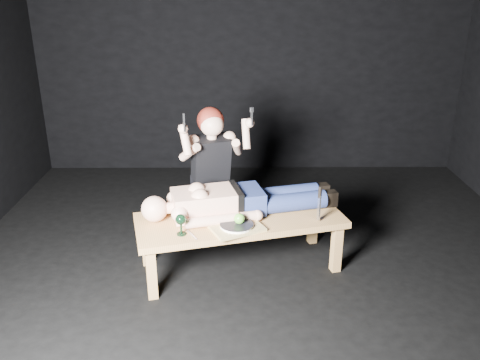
{
  "coord_description": "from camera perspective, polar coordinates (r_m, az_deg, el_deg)",
  "views": [
    {
      "loc": [
        -0.17,
        -3.38,
        2.18
      ],
      "look_at": [
        -0.14,
        0.19,
        0.75
      ],
      "focal_mm": 37.12,
      "sensor_mm": 36.0,
      "label": 1
    }
  ],
  "objects": [
    {
      "name": "apple",
      "position": [
        3.72,
        -0.08,
        -4.46
      ],
      "size": [
        0.08,
        0.08,
        0.08
      ],
      "primitive_type": "sphere",
      "color": "#569C30",
      "rests_on": "plate"
    },
    {
      "name": "plate",
      "position": [
        3.73,
        -0.39,
        -5.22
      ],
      "size": [
        0.33,
        0.33,
        0.02
      ],
      "primitive_type": "cylinder",
      "rotation": [
        0.0,
        0.0,
        0.44
      ],
      "color": "white",
      "rests_on": "serving_tray"
    },
    {
      "name": "lying_man",
      "position": [
        3.97,
        0.3,
        -1.94
      ],
      "size": [
        1.68,
        0.87,
        0.26
      ],
      "primitive_type": null,
      "rotation": [
        0.0,
        0.0,
        0.25
      ],
      "color": "#E6AF92",
      "rests_on": "table"
    },
    {
      "name": "goblet",
      "position": [
        3.66,
        -6.8,
        -5.11
      ],
      "size": [
        0.1,
        0.1,
        0.16
      ],
      "primitive_type": null,
      "rotation": [
        0.0,
        0.0,
        0.25
      ],
      "color": "black",
      "rests_on": "table"
    },
    {
      "name": "back_wall",
      "position": [
        5.92,
        1.23,
        15.2
      ],
      "size": [
        5.0,
        0.0,
        5.0
      ],
      "primitive_type": "plane",
      "rotation": [
        1.57,
        0.0,
        0.0
      ],
      "color": "black",
      "rests_on": "ground"
    },
    {
      "name": "knife_flat",
      "position": [
        3.76,
        1.09,
        -5.5
      ],
      "size": [
        0.09,
        0.16,
        0.01
      ],
      "primitive_type": "cube",
      "rotation": [
        0.0,
        0.0,
        0.49
      ],
      "color": "#B2B2B7",
      "rests_on": "table"
    },
    {
      "name": "kneeling_woman",
      "position": [
        4.36,
        -3.61,
        0.98
      ],
      "size": [
        0.88,
        0.93,
        1.26
      ],
      "primitive_type": null,
      "rotation": [
        0.0,
        0.0,
        0.32
      ],
      "color": "black",
      "rests_on": "ground"
    },
    {
      "name": "table",
      "position": [
        4.03,
        0.01,
        -7.22
      ],
      "size": [
        1.73,
        0.99,
        0.45
      ],
      "primitive_type": "cube",
      "rotation": [
        0.0,
        0.0,
        0.25
      ],
      "color": "#B57E48",
      "rests_on": "ground"
    },
    {
      "name": "carving_knife",
      "position": [
        3.86,
        9.09,
        -2.73
      ],
      "size": [
        0.05,
        0.05,
        0.29
      ],
      "primitive_type": null,
      "rotation": [
        0.0,
        0.0,
        0.25
      ],
      "color": "#B2B2B7",
      "rests_on": "table"
    },
    {
      "name": "serving_tray",
      "position": [
        3.74,
        -0.39,
        -5.5
      ],
      "size": [
        0.46,
        0.41,
        0.02
      ],
      "primitive_type": "cube",
      "rotation": [
        0.0,
        0.0,
        0.44
      ],
      "color": "tan",
      "rests_on": "table"
    },
    {
      "name": "spoon_flat",
      "position": [
        3.84,
        1.19,
        -4.94
      ],
      "size": [
        0.16,
        0.1,
        0.01
      ],
      "primitive_type": "cube",
      "rotation": [
        0.0,
        0.0,
        1.07
      ],
      "color": "#B2B2B7",
      "rests_on": "table"
    },
    {
      "name": "ground",
      "position": [
        4.02,
        2.08,
        -10.99
      ],
      "size": [
        5.0,
        5.0,
        0.0
      ],
      "primitive_type": "plane",
      "color": "black",
      "rests_on": "ground"
    },
    {
      "name": "fork_flat",
      "position": [
        3.68,
        -5.55,
        -6.3
      ],
      "size": [
        0.1,
        0.16,
        0.01
      ],
      "primitive_type": "cube",
      "rotation": [
        0.0,
        0.0,
        0.5
      ],
      "color": "#B2B2B7",
      "rests_on": "table"
    }
  ]
}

